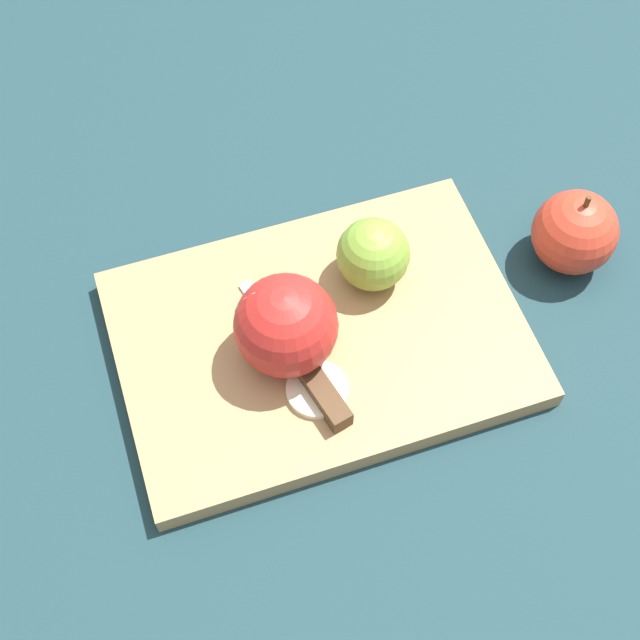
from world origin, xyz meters
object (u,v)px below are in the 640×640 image
apple_half_left (373,254)px  apple_whole (575,232)px  apple_half_right (286,325)px  knife (316,385)px

apple_half_left → apple_whole: (-0.19, 0.02, -0.02)m
apple_half_left → apple_half_right: apple_half_right is taller
apple_half_left → knife: apple_half_left is taller
knife → apple_half_left: bearing=-54.9°
apple_half_right → apple_whole: (-0.29, -0.04, -0.03)m
apple_whole → apple_half_right: bearing=7.6°
apple_whole → apple_half_left: bearing=-5.3°
apple_whole → knife: bearing=16.6°
apple_half_right → knife: 0.06m
knife → apple_whole: bearing=-89.1°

